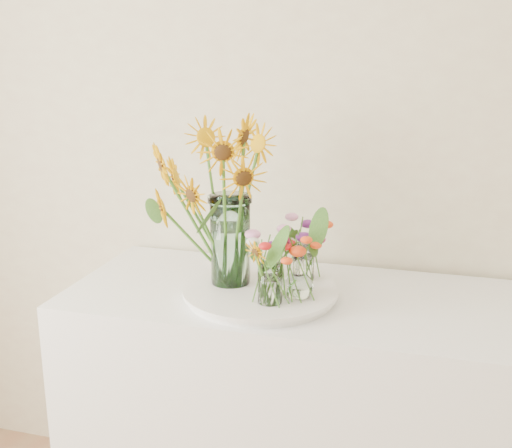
% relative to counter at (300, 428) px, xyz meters
% --- Properties ---
extents(counter, '(1.40, 0.60, 0.90)m').
position_rel_counter_xyz_m(counter, '(0.00, 0.00, 0.00)').
color(counter, white).
rests_on(counter, ground_plane).
extents(tray, '(0.43, 0.43, 0.02)m').
position_rel_counter_xyz_m(tray, '(-0.11, -0.06, 0.46)').
color(tray, white).
rests_on(tray, counter).
extents(mason_jar, '(0.15, 0.15, 0.27)m').
position_rel_counter_xyz_m(mason_jar, '(-0.21, -0.03, 0.61)').
color(mason_jar, '#A9D9CA').
rests_on(mason_jar, tray).
extents(sunflower_bouquet, '(0.96, 0.96, 0.50)m').
position_rel_counter_xyz_m(sunflower_bouquet, '(-0.21, -0.03, 0.72)').
color(sunflower_bouquet, '#DB9804').
rests_on(sunflower_bouquet, tray).
extents(small_vase_a, '(0.07, 0.07, 0.12)m').
position_rel_counter_xyz_m(small_vase_a, '(-0.06, -0.16, 0.53)').
color(small_vase_a, white).
rests_on(small_vase_a, tray).
extents(wildflower_posy_a, '(0.20, 0.20, 0.21)m').
position_rel_counter_xyz_m(wildflower_posy_a, '(-0.06, -0.16, 0.58)').
color(wildflower_posy_a, '#F34615').
rests_on(wildflower_posy_a, tray).
extents(small_vase_b, '(0.10, 0.10, 0.12)m').
position_rel_counter_xyz_m(small_vase_b, '(0.00, -0.09, 0.54)').
color(small_vase_b, white).
rests_on(small_vase_b, tray).
extents(wildflower_posy_b, '(0.23, 0.23, 0.21)m').
position_rel_counter_xyz_m(wildflower_posy_b, '(0.00, -0.09, 0.58)').
color(wildflower_posy_b, '#F34615').
rests_on(wildflower_posy_b, tray).
extents(small_vase_c, '(0.09, 0.09, 0.11)m').
position_rel_counter_xyz_m(small_vase_c, '(-0.01, 0.05, 0.53)').
color(small_vase_c, white).
rests_on(small_vase_c, tray).
extents(wildflower_posy_c, '(0.21, 0.21, 0.20)m').
position_rel_counter_xyz_m(wildflower_posy_c, '(-0.01, 0.05, 0.58)').
color(wildflower_posy_c, '#F34615').
rests_on(wildflower_posy_c, tray).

